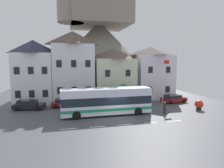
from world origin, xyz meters
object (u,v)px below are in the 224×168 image
object	(u,v)px
parked_car_03	(65,103)
harbour_buoy	(199,105)
parked_car_02	(135,101)
pedestrian_00	(165,107)
flagpole	(164,79)
parked_car_00	(174,99)
townhouse_01	(73,67)
townhouse_00	(34,72)
parked_car_01	(29,105)
hilltop_castle	(99,51)
transit_bus	(106,102)
public_bench	(109,101)
bus_shelter	(124,87)
townhouse_03	(151,72)
townhouse_02	(113,74)
pedestrian_01	(148,103)

from	to	relation	value
parked_car_03	harbour_buoy	size ratio (longest dim) A/B	2.98
parked_car_02	harbour_buoy	distance (m)	9.22
pedestrian_00	harbour_buoy	xyz separation A→B (m)	(5.68, 0.70, -0.11)
flagpole	harbour_buoy	size ratio (longest dim) A/B	4.97
parked_car_03	flagpole	world-z (taller)	flagpole
parked_car_00	townhouse_01	bearing A→B (deg)	154.58
townhouse_00	parked_car_01	world-z (taller)	townhouse_00
hilltop_castle	transit_bus	distance (m)	29.19
parked_car_01	public_bench	size ratio (longest dim) A/B	2.83
bus_shelter	public_bench	world-z (taller)	bus_shelter
townhouse_03	harbour_buoy	xyz separation A→B (m)	(2.37, -11.16, -3.99)
townhouse_02	parked_car_03	distance (m)	10.68
hilltop_castle	parked_car_03	world-z (taller)	hilltop_castle
townhouse_01	bus_shelter	size ratio (longest dim) A/B	3.30
parked_car_03	pedestrian_00	bearing A→B (deg)	-20.21
parked_car_02	harbour_buoy	xyz separation A→B (m)	(7.74, -5.01, 0.11)
hilltop_castle	parked_car_02	xyz separation A→B (m)	(1.84, -23.34, -8.85)
townhouse_01	flagpole	bearing A→B (deg)	-26.91
hilltop_castle	pedestrian_01	distance (m)	27.30
townhouse_00	townhouse_03	size ratio (longest dim) A/B	1.07
townhouse_00	flagpole	distance (m)	20.89
parked_car_01	pedestrian_00	size ratio (longest dim) A/B	2.71
townhouse_02	townhouse_03	bearing A→B (deg)	0.71
townhouse_02	hilltop_castle	bearing A→B (deg)	89.24
hilltop_castle	public_bench	bearing A→B (deg)	-95.07
flagpole	harbour_buoy	xyz separation A→B (m)	(3.55, -3.84, -3.32)
pedestrian_01	parked_car_00	bearing A→B (deg)	25.81
townhouse_02	bus_shelter	bearing A→B (deg)	-88.47
townhouse_00	transit_bus	xyz separation A→B (m)	(10.08, -10.15, -3.40)
transit_bus	parked_car_00	bearing A→B (deg)	20.77
townhouse_01	bus_shelter	world-z (taller)	townhouse_01
pedestrian_00	townhouse_02	bearing A→B (deg)	109.33
parked_car_01	flagpole	bearing A→B (deg)	3.04
parked_car_02	public_bench	xyz separation A→B (m)	(-3.78, 1.48, -0.21)
flagpole	parked_car_01	bearing A→B (deg)	174.48
public_bench	flagpole	world-z (taller)	flagpole
townhouse_02	parked_car_00	distance (m)	11.34
townhouse_03	parked_car_01	xyz separation A→B (m)	(-21.08, -5.39, -4.12)
parked_car_02	flagpole	bearing A→B (deg)	-9.60
townhouse_00	parked_car_00	bearing A→B (deg)	-12.84
public_bench	townhouse_02	bearing A→B (deg)	69.49
parked_car_02	pedestrian_00	world-z (taller)	pedestrian_00
townhouse_01	public_bench	bearing A→B (deg)	-37.43
townhouse_01	townhouse_02	xyz separation A→B (m)	(7.15, 0.42, -1.36)
townhouse_00	parked_car_02	world-z (taller)	townhouse_00
pedestrian_00	pedestrian_01	xyz separation A→B (m)	(-0.90, 3.36, -0.11)
townhouse_00	parked_car_01	size ratio (longest dim) A/B	2.30
flagpole	hilltop_castle	bearing A→B (deg)	103.83
parked_car_00	parked_car_03	xyz separation A→B (m)	(-17.63, 0.62, -0.01)
parked_car_02	flagpole	world-z (taller)	flagpole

